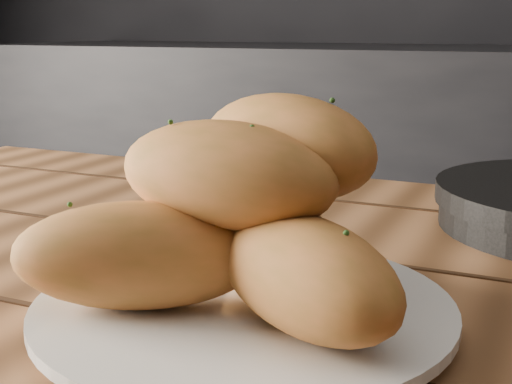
{
  "coord_description": "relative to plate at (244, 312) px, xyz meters",
  "views": [
    {
      "loc": [
        0.13,
        -0.11,
        0.95
      ],
      "look_at": [
        -0.06,
        0.33,
        0.84
      ],
      "focal_mm": 50.0,
      "sensor_mm": 36.0,
      "label": 1
    }
  ],
  "objects": [
    {
      "name": "counter",
      "position": [
        0.06,
        1.39,
        -0.31
      ],
      "size": [
        2.8,
        0.6,
        0.9
      ],
      "primitive_type": "cube",
      "color": "black",
      "rests_on": "ground"
    },
    {
      "name": "bread_rolls",
      "position": [
        -0.0,
        0.0,
        0.07
      ],
      "size": [
        0.29,
        0.25,
        0.14
      ],
      "color": "#C66F37",
      "rests_on": "plate"
    },
    {
      "name": "plate",
      "position": [
        0.0,
        0.0,
        0.0
      ],
      "size": [
        0.29,
        0.29,
        0.02
      ],
      "color": "white",
      "rests_on": "table"
    }
  ]
}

